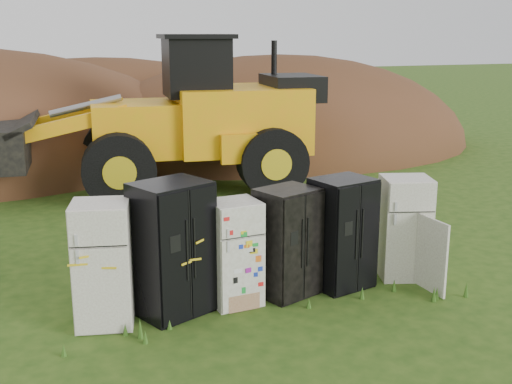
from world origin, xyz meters
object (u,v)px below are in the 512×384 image
at_px(fridge_open_door, 404,228).
at_px(fridge_black_side, 172,249).
at_px(fridge_dark_mid, 287,242).
at_px(fridge_black_right, 342,233).
at_px(fridge_leftmost, 103,264).
at_px(fridge_sticker, 234,253).
at_px(wheel_loader, 158,114).

bearing_deg(fridge_open_door, fridge_black_side, -161.65).
distance_m(fridge_dark_mid, fridge_black_right, 0.95).
relative_size(fridge_dark_mid, fridge_open_door, 1.00).
xyz_separation_m(fridge_leftmost, fridge_sticker, (1.92, 0.00, -0.08)).
bearing_deg(fridge_black_right, fridge_sticker, 168.40).
distance_m(fridge_black_side, wheel_loader, 7.62).
xyz_separation_m(fridge_sticker, fridge_dark_mid, (0.87, 0.04, 0.05)).
relative_size(fridge_black_side, wheel_loader, 0.24).
bearing_deg(fridge_black_side, fridge_sticker, -23.48).
xyz_separation_m(fridge_black_right, wheel_loader, (-1.25, 7.39, 1.08)).
relative_size(fridge_black_side, fridge_black_right, 1.10).
bearing_deg(fridge_open_door, fridge_dark_mid, -162.04).
bearing_deg(fridge_sticker, fridge_black_side, 174.71).
height_order(fridge_sticker, wheel_loader, wheel_loader).
relative_size(fridge_leftmost, wheel_loader, 0.22).
height_order(fridge_black_right, wheel_loader, wheel_loader).
distance_m(fridge_black_side, fridge_sticker, 0.95).
bearing_deg(fridge_open_door, fridge_leftmost, -161.40).
relative_size(fridge_black_side, fridge_dark_mid, 1.15).
bearing_deg(fridge_black_right, fridge_black_side, 167.57).
bearing_deg(fridge_black_side, wheel_loader, 56.28).
bearing_deg(fridge_leftmost, fridge_black_side, 15.02).
xyz_separation_m(fridge_black_side, fridge_dark_mid, (1.81, 0.02, -0.13)).
bearing_deg(fridge_leftmost, fridge_black_right, 14.31).
bearing_deg(fridge_dark_mid, fridge_sticker, 162.81).
height_order(fridge_leftmost, fridge_black_right, fridge_black_right).
xyz_separation_m(fridge_dark_mid, wheel_loader, (-0.30, 7.39, 1.12)).
relative_size(fridge_sticker, fridge_dark_mid, 0.94).
height_order(fridge_open_door, wheel_loader, wheel_loader).
bearing_deg(fridge_dark_mid, wheel_loader, 72.60).
xyz_separation_m(fridge_leftmost, fridge_black_side, (0.98, 0.02, 0.10)).
bearing_deg(wheel_loader, fridge_black_right, -73.97).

